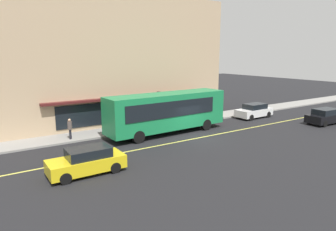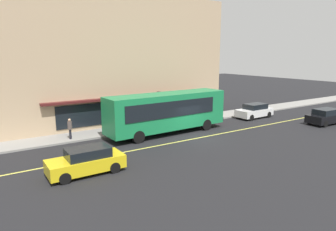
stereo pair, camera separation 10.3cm
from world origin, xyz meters
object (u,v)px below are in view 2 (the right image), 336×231
(car_white, at_px, (254,111))
(pedestrian_near_storefront, at_px, (173,114))
(car_yellow, at_px, (86,161))
(traffic_light, at_px, (159,100))
(bus, at_px, (168,111))
(car_black, at_px, (326,117))
(pedestrian_mid_block, at_px, (70,127))

(car_white, bearing_deg, pedestrian_near_storefront, 168.23)
(car_white, distance_m, car_yellow, 20.91)
(traffic_light, distance_m, car_yellow, 12.14)
(bus, relative_size, car_yellow, 2.61)
(car_yellow, distance_m, pedestrian_near_storefront, 13.11)
(bus, distance_m, car_yellow, 10.19)
(car_black, relative_size, pedestrian_mid_block, 2.65)
(car_black, bearing_deg, bus, 159.69)
(car_yellow, bearing_deg, bus, 29.39)
(pedestrian_near_storefront, bearing_deg, car_yellow, -146.53)
(pedestrian_mid_block, bearing_deg, pedestrian_near_storefront, 0.10)
(bus, distance_m, pedestrian_mid_block, 8.12)
(car_black, distance_m, pedestrian_mid_block, 24.11)
(traffic_light, distance_m, car_black, 16.56)
(car_black, relative_size, car_yellow, 1.02)
(car_black, height_order, car_yellow, same)
(pedestrian_near_storefront, relative_size, pedestrian_mid_block, 0.99)
(traffic_light, bearing_deg, bus, -105.15)
(traffic_light, distance_m, pedestrian_mid_block, 8.52)
(traffic_light, relative_size, car_black, 0.73)
(bus, xyz_separation_m, traffic_light, (0.65, 2.42, 0.55))
(traffic_light, height_order, car_white, traffic_light)
(pedestrian_mid_block, bearing_deg, traffic_light, 1.15)
(car_white, bearing_deg, car_black, -58.38)
(car_black, distance_m, car_white, 6.92)
(bus, height_order, car_black, bus)
(bus, distance_m, car_black, 16.09)
(car_black, bearing_deg, car_yellow, 178.55)
(car_black, xyz_separation_m, pedestrian_mid_block, (-22.80, 7.81, 0.40))
(pedestrian_near_storefront, xyz_separation_m, pedestrian_mid_block, (-9.87, -0.02, 0.01))
(car_black, relative_size, car_white, 1.01)
(traffic_light, bearing_deg, car_white, -10.98)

